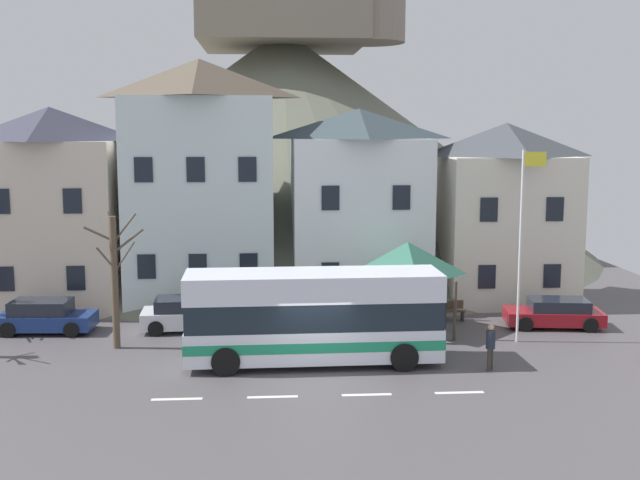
# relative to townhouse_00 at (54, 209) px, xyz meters

# --- Properties ---
(ground_plane) EXTENTS (40.00, 60.00, 0.07)m
(ground_plane) POSITION_rel_townhouse_00_xyz_m (11.62, -11.62, -4.75)
(ground_plane) COLOR #4F4B4E
(townhouse_00) EXTENTS (6.15, 5.31, 9.44)m
(townhouse_00) POSITION_rel_townhouse_00_xyz_m (0.00, 0.00, 0.00)
(townhouse_00) COLOR beige
(townhouse_00) RESTS_ON ground_plane
(townhouse_01) EXTENTS (6.78, 5.50, 11.66)m
(townhouse_01) POSITION_rel_townhouse_00_xyz_m (6.90, 0.09, 1.11)
(townhouse_01) COLOR silver
(townhouse_01) RESTS_ON ground_plane
(townhouse_02) EXTENTS (6.39, 5.61, 9.39)m
(townhouse_02) POSITION_rel_townhouse_00_xyz_m (14.43, 0.15, -0.03)
(townhouse_02) COLOR white
(townhouse_02) RESTS_ON ground_plane
(townhouse_03) EXTENTS (6.12, 5.33, 8.72)m
(townhouse_03) POSITION_rel_townhouse_00_xyz_m (21.58, 0.01, -0.36)
(townhouse_03) COLOR silver
(townhouse_03) RESTS_ON ground_plane
(hilltop_castle) EXTENTS (42.12, 42.12, 22.68)m
(hilltop_castle) POSITION_rel_townhouse_00_xyz_m (11.18, 16.56, 3.17)
(hilltop_castle) COLOR #656756
(hilltop_castle) RESTS_ON ground_plane
(transit_bus) EXTENTS (9.22, 2.77, 3.35)m
(transit_bus) POSITION_rel_townhouse_00_xyz_m (11.63, -9.91, -3.03)
(transit_bus) COLOR white
(transit_bus) RESTS_ON ground_plane
(bus_shelter) EXTENTS (3.60, 3.60, 3.77)m
(bus_shelter) POSITION_rel_townhouse_00_xyz_m (15.82, -5.53, -1.65)
(bus_shelter) COLOR #473D33
(bus_shelter) RESTS_ON ground_plane
(parked_car_00) EXTENTS (3.89, 2.12, 1.39)m
(parked_car_00) POSITION_rel_townhouse_00_xyz_m (6.59, -4.80, -4.04)
(parked_car_00) COLOR silver
(parked_car_00) RESTS_ON ground_plane
(parked_car_01) EXTENTS (4.24, 2.30, 1.23)m
(parked_car_01) POSITION_rel_townhouse_00_xyz_m (22.25, -5.40, -4.11)
(parked_car_01) COLOR maroon
(parked_car_01) RESTS_ON ground_plane
(parked_car_02) EXTENTS (4.01, 2.06, 1.37)m
(parked_car_02) POSITION_rel_townhouse_00_xyz_m (0.72, -4.77, -4.05)
(parked_car_02) COLOR navy
(parked_car_02) RESTS_ON ground_plane
(pedestrian_00) EXTENTS (0.31, 0.31, 1.63)m
(pedestrian_00) POSITION_rel_townhouse_00_xyz_m (16.50, -7.63, -3.78)
(pedestrian_00) COLOR black
(pedestrian_00) RESTS_ON ground_plane
(pedestrian_01) EXTENTS (0.33, 0.33, 1.65)m
(pedestrian_01) POSITION_rel_townhouse_00_xyz_m (17.78, -11.14, -3.79)
(pedestrian_01) COLOR #38332D
(pedestrian_01) RESTS_ON ground_plane
(public_bench) EXTENTS (1.78, 0.48, 0.87)m
(public_bench) POSITION_rel_townhouse_00_xyz_m (17.80, -3.87, -4.24)
(public_bench) COLOR #473828
(public_bench) RESTS_ON ground_plane
(flagpole) EXTENTS (0.95, 0.10, 7.60)m
(flagpole) POSITION_rel_townhouse_00_xyz_m (19.98, -7.56, -0.34)
(flagpole) COLOR silver
(flagpole) RESTS_ON ground_plane
(bare_tree_01) EXTENTS (2.23, 1.12, 5.26)m
(bare_tree_01) POSITION_rel_townhouse_00_xyz_m (4.16, -7.40, -1.96)
(bare_tree_01) COLOR brown
(bare_tree_01) RESTS_ON ground_plane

